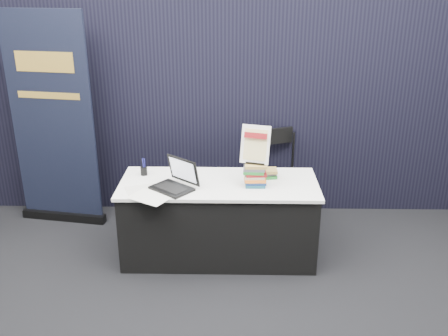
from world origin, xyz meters
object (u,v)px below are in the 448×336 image
book_stack_tall (255,175)px  book_stack_short (266,173)px  info_sign (255,145)px  stacking_chair (274,173)px  display_table (219,219)px  laptop (172,181)px  pullup_banner (54,134)px

book_stack_tall → book_stack_short: 0.24m
info_sign → stacking_chair: size_ratio=0.35×
display_table → book_stack_tall: bearing=-11.7°
laptop → info_sign: (0.73, 0.09, 0.31)m
display_table → info_sign: (0.32, -0.04, 0.75)m
stacking_chair → laptop: bearing=-159.1°
book_stack_tall → info_sign: bearing=90.0°
info_sign → stacking_chair: 0.98m
book_stack_short → book_stack_tall: bearing=-119.2°
info_sign → pullup_banner: size_ratio=0.16×
laptop → pullup_banner: pullup_banner is taller
laptop → pullup_banner: (-1.31, 0.82, 0.17)m
info_sign → pullup_banner: 2.17m
display_table → book_stack_tall: size_ratio=8.71×
laptop → pullup_banner: bearing=-172.6°
book_stack_short → pullup_banner: size_ratio=0.09×
book_stack_tall → info_sign: (-0.00, 0.03, 0.27)m
laptop → book_stack_tall: size_ratio=2.24×
pullup_banner → display_table: bearing=-12.8°
book_stack_short → pullup_banner: bearing=165.4°
laptop → book_stack_tall: bearing=44.3°
display_table → stacking_chair: (0.56, 0.72, 0.17)m
info_sign → laptop: bearing=-157.1°
laptop → info_sign: 0.80m
info_sign → pullup_banner: bearing=176.1°
laptop → book_stack_short: 0.89m
laptop → book_stack_short: bearing=57.1°
stacking_chair → book_stack_tall: bearing=-127.2°
laptop → stacking_chair: bearing=80.9°
book_stack_tall → pullup_banner: 2.18m
book_stack_tall → info_sign: size_ratio=0.59×
pullup_banner → info_sign: bearing=-10.4°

